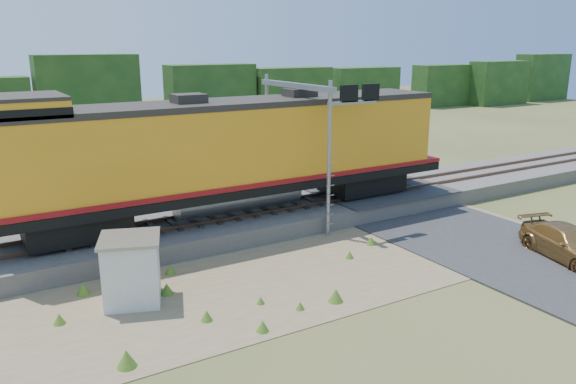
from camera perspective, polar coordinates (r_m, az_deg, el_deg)
ground at (r=22.10m, az=5.08°, el=-7.60°), size 140.00×140.00×0.00m
ballast at (r=26.75m, az=-2.43°, el=-2.58°), size 70.00×5.00×0.80m
rails at (r=26.61m, az=-2.45°, el=-1.60°), size 70.00×1.54×0.16m
dirt_shoulder at (r=21.46m, az=-0.09°, el=-8.20°), size 26.00×8.00×0.03m
road at (r=27.02m, az=16.31°, el=-3.71°), size 7.00×66.00×0.86m
tree_line_north at (r=56.05m, az=-18.45°, el=8.69°), size 130.00×3.00×6.50m
weed_clumps at (r=20.48m, az=-3.17°, el=-9.45°), size 15.00×6.20×0.56m
locomotive at (r=25.21m, az=-5.82°, el=4.13°), size 21.94×3.35×5.66m
shed at (r=19.48m, az=-15.60°, el=-7.60°), size 2.47×2.47×2.30m
signal_gantry at (r=26.20m, az=2.19°, el=7.80°), size 2.74×6.20×6.91m
car at (r=25.15m, az=26.67°, el=-4.75°), size 3.00×4.89×1.32m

